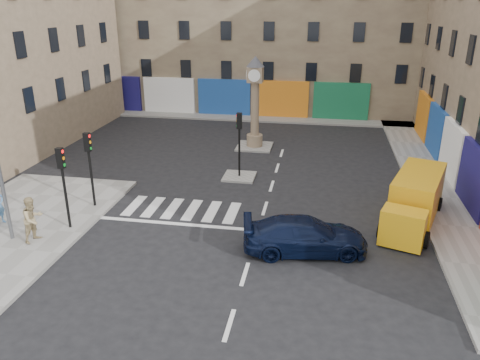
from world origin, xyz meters
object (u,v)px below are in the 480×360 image
(clock_pillar, at_px, (255,97))
(pedestrian_tan, at_px, (33,219))
(traffic_light_left_far, at_px, (89,158))
(navy_sedan, at_px, (305,235))
(traffic_light_left_near, at_px, (63,175))
(traffic_light_island, at_px, (239,134))
(yellow_van, at_px, (415,200))

(clock_pillar, bearing_deg, pedestrian_tan, -115.02)
(traffic_light_left_far, xyz_separation_m, navy_sedan, (10.43, -2.48, -1.89))
(clock_pillar, bearing_deg, traffic_light_left_near, -114.55)
(traffic_light_left_far, distance_m, clock_pillar, 13.05)
(traffic_light_left_near, height_order, navy_sedan, traffic_light_left_near)
(clock_pillar, distance_m, pedestrian_tan, 16.93)
(traffic_light_left_near, xyz_separation_m, traffic_light_left_far, (0.00, 2.40, 0.00))
(traffic_light_island, relative_size, navy_sedan, 0.74)
(traffic_light_left_near, height_order, yellow_van, traffic_light_left_near)
(yellow_van, bearing_deg, traffic_light_left_far, -156.80)
(clock_pillar, height_order, pedestrian_tan, clock_pillar)
(traffic_light_left_near, xyz_separation_m, yellow_van, (15.23, 3.60, -1.53))
(traffic_light_left_near, distance_m, traffic_light_left_far, 2.40)
(traffic_light_left_near, bearing_deg, yellow_van, 13.28)
(navy_sedan, bearing_deg, clock_pillar, 6.46)
(traffic_light_left_far, bearing_deg, pedestrian_tan, -101.75)
(traffic_light_left_far, bearing_deg, clock_pillar, 61.06)
(traffic_light_left_near, distance_m, pedestrian_tan, 2.18)
(traffic_light_left_near, height_order, pedestrian_tan, traffic_light_left_near)
(traffic_light_left_near, relative_size, clock_pillar, 0.61)
(clock_pillar, relative_size, navy_sedan, 1.21)
(traffic_light_left_far, bearing_deg, traffic_light_island, 40.60)
(traffic_light_left_far, distance_m, traffic_light_island, 8.30)
(yellow_van, bearing_deg, pedestrian_tan, -144.01)
(navy_sedan, bearing_deg, traffic_light_left_near, 79.45)
(navy_sedan, relative_size, pedestrian_tan, 2.55)
(navy_sedan, xyz_separation_m, yellow_van, (4.80, 3.68, 0.36))
(traffic_light_left_near, xyz_separation_m, pedestrian_tan, (-0.79, -1.39, -1.49))
(traffic_light_left_far, distance_m, yellow_van, 15.36)
(traffic_light_left_far, xyz_separation_m, pedestrian_tan, (-0.79, -3.79, -1.49))
(traffic_light_left_near, bearing_deg, traffic_light_left_far, 90.00)
(clock_pillar, height_order, yellow_van, clock_pillar)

